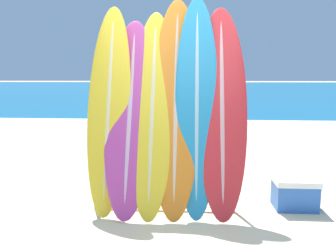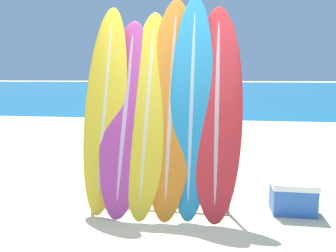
% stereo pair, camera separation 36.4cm
% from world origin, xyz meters
% --- Properties ---
extents(ground_plane, '(160.00, 160.00, 0.00)m').
position_xyz_m(ground_plane, '(0.00, 0.00, 0.00)').
color(ground_plane, beige).
extents(ocean_water, '(120.00, 60.00, 0.01)m').
position_xyz_m(ocean_water, '(0.00, 36.87, 0.00)').
color(ocean_water, '#146693').
rests_on(ocean_water, ground_plane).
extents(surfboard_rack, '(1.65, 0.04, 0.84)m').
position_xyz_m(surfboard_rack, '(-0.22, 0.20, 0.45)').
color(surfboard_rack, slate).
rests_on(surfboard_rack, ground_plane).
extents(surfboard_slot_0, '(0.49, 0.85, 2.38)m').
position_xyz_m(surfboard_slot_0, '(-0.85, 0.30, 1.19)').
color(surfboard_slot_0, yellow).
rests_on(surfboard_slot_0, ground_plane).
extents(surfboard_slot_1, '(0.59, 1.04, 2.23)m').
position_xyz_m(surfboard_slot_1, '(-0.61, 0.29, 1.12)').
color(surfboard_slot_1, '#B23D8E').
rests_on(surfboard_slot_1, ground_plane).
extents(surfboard_slot_2, '(0.51, 1.10, 2.34)m').
position_xyz_m(surfboard_slot_2, '(-0.35, 0.31, 1.17)').
color(surfboard_slot_2, yellow).
rests_on(surfboard_slot_2, ground_plane).
extents(surfboard_slot_3, '(0.57, 1.09, 2.50)m').
position_xyz_m(surfboard_slot_3, '(-0.08, 0.35, 1.25)').
color(surfboard_slot_3, orange).
rests_on(surfboard_slot_3, ground_plane).
extents(surfboard_slot_4, '(0.50, 0.91, 2.49)m').
position_xyz_m(surfboard_slot_4, '(0.16, 0.31, 1.25)').
color(surfboard_slot_4, teal).
rests_on(surfboard_slot_4, ground_plane).
extents(surfboard_slot_5, '(0.57, 0.95, 2.37)m').
position_xyz_m(surfboard_slot_5, '(0.44, 0.30, 1.19)').
color(surfboard_slot_5, red).
rests_on(surfboard_slot_5, ground_plane).
extents(person_near_water, '(0.28, 0.22, 1.66)m').
position_xyz_m(person_near_water, '(-0.05, 3.24, 0.91)').
color(person_near_water, tan).
rests_on(person_near_water, ground_plane).
extents(person_mid_beach, '(0.26, 0.30, 1.79)m').
position_xyz_m(person_mid_beach, '(-1.77, 3.75, 0.97)').
color(person_mid_beach, '#A87A5B').
rests_on(person_mid_beach, ground_plane).
extents(person_far_left, '(0.23, 0.28, 1.70)m').
position_xyz_m(person_far_left, '(-1.27, 4.74, 0.93)').
color(person_far_left, '#846047').
rests_on(person_far_left, ground_plane).
extents(person_far_right, '(0.30, 0.29, 1.78)m').
position_xyz_m(person_far_right, '(0.21, 6.31, 0.97)').
color(person_far_right, tan).
rests_on(person_far_right, ground_plane).
extents(cooler_box, '(0.49, 0.35, 0.36)m').
position_xyz_m(cooler_box, '(1.32, 0.34, 0.18)').
color(cooler_box, '#2D60B7').
rests_on(cooler_box, ground_plane).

